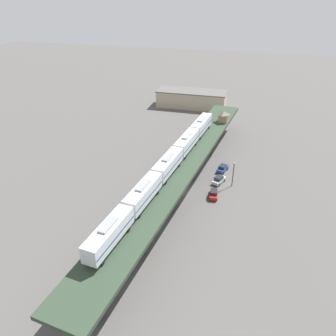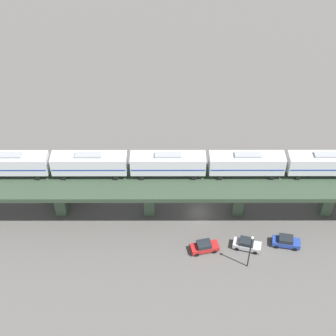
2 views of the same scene
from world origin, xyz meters
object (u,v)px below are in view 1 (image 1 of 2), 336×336
object	(u,v)px
street_car_blue	(223,168)
street_car_silver	(219,180)
street_car_red	(214,194)
warehouse_building	(191,99)
street_lamp	(233,172)
signal_hut	(223,116)
delivery_truck	(120,235)
subway_train	(168,164)

from	to	relation	value
street_car_blue	street_car_silver	bearing A→B (deg)	-92.29
street_car_red	warehouse_building	bearing A→B (deg)	105.89
street_car_silver	street_lamp	bearing A→B (deg)	-12.07
signal_hut	street_lamp	xyz separation A→B (m)	(5.69, -24.91, -5.19)
street_car_silver	street_car_blue	bearing A→B (deg)	87.71
street_car_silver	delivery_truck	xyz separation A→B (m)	(-16.22, -27.51, 0.82)
warehouse_building	signal_hut	bearing A→B (deg)	-63.77
street_car_blue	street_car_silver	size ratio (longest dim) A/B	1.00
street_car_red	street_car_silver	distance (m)	6.77
subway_train	warehouse_building	xyz separation A→B (m)	(-8.07, 68.86, -6.63)
street_car_red	delivery_truck	world-z (taller)	delivery_truck
street_car_blue	street_car_red	xyz separation A→B (m)	(-0.67, -13.11, 0.00)
street_car_red	delivery_truck	size ratio (longest dim) A/B	0.60
signal_hut	warehouse_building	size ratio (longest dim) A/B	0.13
delivery_truck	warehouse_building	bearing A→B (deg)	91.70
street_car_silver	street_lamp	distance (m)	4.74
warehouse_building	subway_train	bearing A→B (deg)	-83.31
subway_train	street_car_silver	size ratio (longest dim) A/B	13.09
street_car_blue	warehouse_building	xyz separation A→B (m)	(-19.00, 51.31, 2.47)
signal_hut	delivery_truck	xyz separation A→B (m)	(-13.97, -51.69, -7.53)
signal_hut	street_lamp	bearing A→B (deg)	-77.13
signal_hut	street_lamp	world-z (taller)	signal_hut
subway_train	street_car_silver	world-z (taller)	subway_train
street_car_red	street_car_silver	size ratio (longest dim) A/B	0.95
street_car_red	warehouse_building	size ratio (longest dim) A/B	0.16
street_car_blue	delivery_truck	distance (m)	37.66
street_car_red	street_car_silver	bearing A→B (deg)	86.51
street_car_blue	street_lamp	size ratio (longest dim) A/B	0.68
delivery_truck	street_lamp	distance (m)	33.30
subway_train	warehouse_building	distance (m)	69.65
street_car_blue	delivery_truck	size ratio (longest dim) A/B	0.63
street_car_blue	street_lamp	xyz separation A→B (m)	(3.19, -7.08, 3.17)
street_car_blue	delivery_truck	bearing A→B (deg)	-115.94
subway_train	street_car_silver	distance (m)	17.95
street_car_blue	street_lamp	bearing A→B (deg)	-65.75
street_car_blue	street_car_red	size ratio (longest dim) A/B	1.04
signal_hut	delivery_truck	bearing A→B (deg)	-105.12
street_car_blue	street_lamp	distance (m)	8.39
street_car_blue	delivery_truck	xyz separation A→B (m)	(-16.47, -33.86, 0.82)
street_car_red	street_lamp	bearing A→B (deg)	57.38
subway_train	street_car_blue	xyz separation A→B (m)	(10.93, 17.55, -9.10)
street_car_red	street_lamp	xyz separation A→B (m)	(3.86, 6.03, 3.17)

